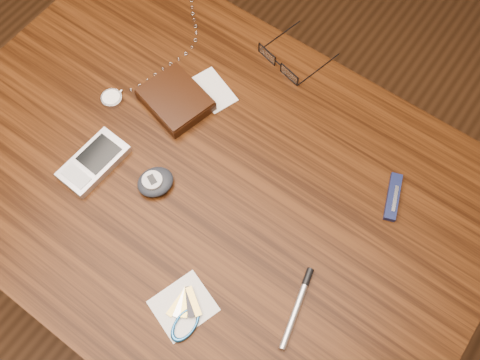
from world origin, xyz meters
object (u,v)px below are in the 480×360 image
at_px(wallet_and_card, 176,99).
at_px(notepad_keys, 185,314).
at_px(eyeglasses, 281,63).
at_px(pedometer, 155,182).
at_px(desk, 208,200).
at_px(pocket_watch, 116,95).
at_px(silver_pen, 299,301).
at_px(pocket_knife, 393,197).
at_px(pda_phone, 94,162).

xyz_separation_m(wallet_and_card, notepad_keys, (0.26, -0.30, -0.01)).
bearing_deg(eyeglasses, notepad_keys, -73.15).
distance_m(pedometer, notepad_keys, 0.23).
bearing_deg(desk, wallet_and_card, 146.02).
bearing_deg(notepad_keys, wallet_and_card, 130.55).
relative_size(wallet_and_card, eyeglasses, 1.23).
xyz_separation_m(pocket_watch, notepad_keys, (0.36, -0.25, -0.00)).
distance_m(pocket_watch, pedometer, 0.20).
xyz_separation_m(pocket_watch, silver_pen, (0.49, -0.12, 0.00)).
height_order(wallet_and_card, pocket_knife, wallet_and_card).
bearing_deg(eyeglasses, desk, -84.39).
bearing_deg(pocket_watch, wallet_and_card, 28.49).
bearing_deg(pda_phone, wallet_and_card, 78.61).
relative_size(pocket_watch, pocket_knife, 3.42).
distance_m(notepad_keys, silver_pen, 0.18).
bearing_deg(eyeglasses, silver_pen, -52.27).
bearing_deg(notepad_keys, pocket_knife, 65.56).
bearing_deg(silver_pen, notepad_keys, -137.71).
bearing_deg(silver_pen, wallet_and_card, 155.46).
bearing_deg(notepad_keys, pda_phone, 158.88).
relative_size(eyeglasses, pocket_watch, 0.45).
height_order(wallet_and_card, pocket_watch, wallet_and_card).
height_order(pocket_watch, notepad_keys, pocket_watch).
relative_size(pda_phone, silver_pen, 0.95).
bearing_deg(pocket_knife, desk, -150.93).
xyz_separation_m(pda_phone, pedometer, (0.11, 0.03, 0.00)).
bearing_deg(pda_phone, silver_pen, 1.08).
relative_size(pocket_watch, pedometer, 3.75).
distance_m(eyeglasses, notepad_keys, 0.51).
bearing_deg(wallet_and_card, notepad_keys, -49.45).
height_order(pda_phone, notepad_keys, pda_phone).
distance_m(eyeglasses, pedometer, 0.34).
xyz_separation_m(pocket_knife, silver_pen, (-0.03, -0.25, -0.00)).
relative_size(eyeglasses, silver_pen, 1.02).
bearing_deg(desk, pocket_watch, 171.10).
distance_m(pocket_watch, pocket_knife, 0.54).
bearing_deg(pocket_watch, pda_phone, -64.00).
relative_size(desk, silver_pen, 7.49).
bearing_deg(desk, eyeglasses, 95.61).
relative_size(eyeglasses, pocket_knife, 1.54).
relative_size(wallet_and_card, pocket_knife, 1.89).
bearing_deg(pedometer, pocket_watch, 151.12).
distance_m(desk, pocket_watch, 0.26).
bearing_deg(silver_pen, pedometer, 175.41).
height_order(wallet_and_card, eyeglasses, wallet_and_card).
height_order(wallet_and_card, notepad_keys, wallet_and_card).
bearing_deg(pocket_knife, silver_pen, -97.62).
distance_m(pedometer, silver_pen, 0.32).
distance_m(eyeglasses, pda_phone, 0.40).
distance_m(wallet_and_card, silver_pen, 0.43).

